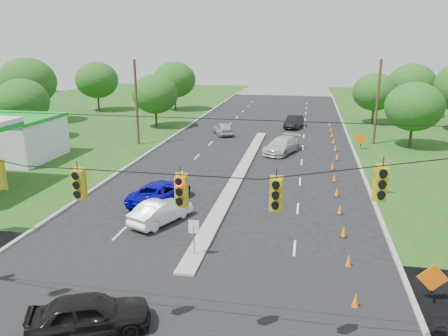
# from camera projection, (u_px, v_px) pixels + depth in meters

# --- Properties ---
(ground) EXTENTS (160.00, 160.00, 0.00)m
(ground) POSITION_uv_depth(u_px,v_px,m) (155.00, 330.00, 16.67)
(ground) COLOR black
(ground) RESTS_ON ground
(cross_street) EXTENTS (160.00, 14.00, 0.02)m
(cross_street) POSITION_uv_depth(u_px,v_px,m) (155.00, 330.00, 16.67)
(cross_street) COLOR black
(cross_street) RESTS_ON ground
(curb_left) EXTENTS (0.25, 110.00, 0.16)m
(curb_left) POSITION_uv_depth(u_px,v_px,m) (160.00, 146.00, 46.83)
(curb_left) COLOR gray
(curb_left) RESTS_ON ground
(curb_right) EXTENTS (0.25, 110.00, 0.16)m
(curb_right) POSITION_uv_depth(u_px,v_px,m) (355.00, 154.00, 43.15)
(curb_right) COLOR gray
(curb_right) RESTS_ON ground
(median) EXTENTS (1.00, 34.00, 0.18)m
(median) POSITION_uv_depth(u_px,v_px,m) (240.00, 175.00, 36.50)
(median) COLOR gray
(median) RESTS_ON ground
(median_sign) EXTENTS (0.55, 0.06, 2.05)m
(median_sign) POSITION_uv_depth(u_px,v_px,m) (194.00, 231.00, 21.93)
(median_sign) COLOR gray
(median_sign) RESTS_ON ground
(signal_span) EXTENTS (25.60, 0.32, 9.00)m
(signal_span) POSITION_uv_depth(u_px,v_px,m) (136.00, 219.00, 14.37)
(signal_span) COLOR #422D1C
(signal_span) RESTS_ON ground
(utility_pole_far_left) EXTENTS (0.28, 0.28, 9.00)m
(utility_pole_far_left) POSITION_uv_depth(u_px,v_px,m) (137.00, 103.00, 46.04)
(utility_pole_far_left) COLOR #422D1C
(utility_pole_far_left) RESTS_ON ground
(utility_pole_far_right) EXTENTS (0.28, 0.28, 9.00)m
(utility_pole_far_right) POSITION_uv_depth(u_px,v_px,m) (377.00, 103.00, 46.20)
(utility_pole_far_right) COLOR #422D1C
(utility_pole_far_right) RESTS_ON ground
(cone_0) EXTENTS (0.32, 0.32, 0.70)m
(cone_0) POSITION_uv_depth(u_px,v_px,m) (356.00, 300.00, 18.01)
(cone_0) COLOR orange
(cone_0) RESTS_ON ground
(cone_1) EXTENTS (0.32, 0.32, 0.70)m
(cone_1) POSITION_uv_depth(u_px,v_px,m) (349.00, 260.00, 21.32)
(cone_1) COLOR orange
(cone_1) RESTS_ON ground
(cone_2) EXTENTS (0.32, 0.32, 0.70)m
(cone_2) POSITION_uv_depth(u_px,v_px,m) (344.00, 231.00, 24.62)
(cone_2) COLOR orange
(cone_2) RESTS_ON ground
(cone_3) EXTENTS (0.32, 0.32, 0.70)m
(cone_3) POSITION_uv_depth(u_px,v_px,m) (340.00, 209.00, 27.92)
(cone_3) COLOR orange
(cone_3) RESTS_ON ground
(cone_4) EXTENTS (0.32, 0.32, 0.70)m
(cone_4) POSITION_uv_depth(u_px,v_px,m) (337.00, 192.00, 31.23)
(cone_4) COLOR orange
(cone_4) RESTS_ON ground
(cone_5) EXTENTS (0.32, 0.32, 0.70)m
(cone_5) POSITION_uv_depth(u_px,v_px,m) (334.00, 177.00, 34.53)
(cone_5) COLOR orange
(cone_5) RESTS_ON ground
(cone_6) EXTENTS (0.32, 0.32, 0.70)m
(cone_6) POSITION_uv_depth(u_px,v_px,m) (332.00, 166.00, 37.84)
(cone_6) COLOR orange
(cone_6) RESTS_ON ground
(cone_7) EXTENTS (0.32, 0.32, 0.70)m
(cone_7) POSITION_uv_depth(u_px,v_px,m) (337.00, 156.00, 41.03)
(cone_7) COLOR orange
(cone_7) RESTS_ON ground
(cone_8) EXTENTS (0.32, 0.32, 0.70)m
(cone_8) POSITION_uv_depth(u_px,v_px,m) (335.00, 148.00, 44.34)
(cone_8) COLOR orange
(cone_8) RESTS_ON ground
(cone_9) EXTENTS (0.32, 0.32, 0.70)m
(cone_9) POSITION_uv_depth(u_px,v_px,m) (334.00, 141.00, 47.64)
(cone_9) COLOR orange
(cone_9) RESTS_ON ground
(cone_10) EXTENTS (0.32, 0.32, 0.70)m
(cone_10) POSITION_uv_depth(u_px,v_px,m) (332.00, 134.00, 50.95)
(cone_10) COLOR orange
(cone_10) RESTS_ON ground
(cone_11) EXTENTS (0.32, 0.32, 0.70)m
(cone_11) POSITION_uv_depth(u_px,v_px,m) (331.00, 129.00, 54.25)
(cone_11) COLOR orange
(cone_11) RESTS_ON ground
(cone_12) EXTENTS (0.32, 0.32, 0.70)m
(cone_12) POSITION_uv_depth(u_px,v_px,m) (330.00, 124.00, 57.55)
(cone_12) COLOR orange
(cone_12) RESTS_ON ground
(work_sign_0) EXTENTS (1.27, 0.58, 1.37)m
(work_sign_0) POSITION_uv_depth(u_px,v_px,m) (433.00, 279.00, 18.18)
(work_sign_0) COLOR black
(work_sign_0) RESTS_ON ground
(work_sign_1) EXTENTS (1.27, 0.58, 1.37)m
(work_sign_1) POSITION_uv_depth(u_px,v_px,m) (382.00, 180.00, 31.40)
(work_sign_1) COLOR black
(work_sign_1) RESTS_ON ground
(work_sign_2) EXTENTS (1.27, 0.58, 1.37)m
(work_sign_2) POSITION_uv_depth(u_px,v_px,m) (361.00, 140.00, 44.62)
(work_sign_2) COLOR black
(work_sign_2) RESTS_ON ground
(tree_2) EXTENTS (5.88, 5.88, 6.86)m
(tree_2) POSITION_uv_depth(u_px,v_px,m) (22.00, 102.00, 48.54)
(tree_2) COLOR black
(tree_2) RESTS_ON ground
(tree_3) EXTENTS (7.56, 7.56, 8.82)m
(tree_3) POSITION_uv_depth(u_px,v_px,m) (28.00, 82.00, 58.73)
(tree_3) COLOR black
(tree_3) RESTS_ON ground
(tree_4) EXTENTS (6.72, 6.72, 7.84)m
(tree_4) POSITION_uv_depth(u_px,v_px,m) (97.00, 80.00, 69.51)
(tree_4) COLOR black
(tree_4) RESTS_ON ground
(tree_5) EXTENTS (5.88, 5.88, 6.86)m
(tree_5) POSITION_uv_depth(u_px,v_px,m) (155.00, 94.00, 55.80)
(tree_5) COLOR black
(tree_5) RESTS_ON ground
(tree_6) EXTENTS (6.72, 6.72, 7.84)m
(tree_6) POSITION_uv_depth(u_px,v_px,m) (175.00, 80.00, 70.15)
(tree_6) COLOR black
(tree_6) RESTS_ON ground
(tree_9) EXTENTS (5.88, 5.88, 6.86)m
(tree_9) POSITION_uv_depth(u_px,v_px,m) (414.00, 107.00, 44.67)
(tree_9) COLOR black
(tree_9) RESTS_ON ground
(tree_11) EXTENTS (6.72, 6.72, 7.84)m
(tree_11) POSITION_uv_depth(u_px,v_px,m) (412.00, 83.00, 63.59)
(tree_11) COLOR black
(tree_11) RESTS_ON ground
(tree_12) EXTENTS (5.88, 5.88, 6.86)m
(tree_12) POSITION_uv_depth(u_px,v_px,m) (375.00, 92.00, 58.25)
(tree_12) COLOR black
(tree_12) RESTS_ON ground
(black_sedan) EXTENTS (4.89, 3.52, 1.55)m
(black_sedan) POSITION_uv_depth(u_px,v_px,m) (89.00, 314.00, 16.38)
(black_sedan) COLOR black
(black_sedan) RESTS_ON ground
(white_sedan) EXTENTS (3.15, 4.63, 1.44)m
(white_sedan) POSITION_uv_depth(u_px,v_px,m) (161.00, 211.00, 26.56)
(white_sedan) COLOR white
(white_sedan) RESTS_ON ground
(blue_pickup) EXTENTS (3.63, 5.83, 1.50)m
(blue_pickup) POSITION_uv_depth(u_px,v_px,m) (160.00, 192.00, 29.88)
(blue_pickup) COLOR #0600AF
(blue_pickup) RESTS_ON ground
(silver_car_far) EXTENTS (3.99, 5.90, 1.59)m
(silver_car_far) POSITION_uv_depth(u_px,v_px,m) (282.00, 145.00, 43.45)
(silver_car_far) COLOR silver
(silver_car_far) RESTS_ON ground
(silver_car_oncoming) EXTENTS (3.39, 4.67, 1.48)m
(silver_car_oncoming) POSITION_uv_depth(u_px,v_px,m) (223.00, 129.00, 52.26)
(silver_car_oncoming) COLOR #A2A3C2
(silver_car_oncoming) RESTS_ON ground
(dark_car_receding) EXTENTS (2.51, 5.09, 1.61)m
(dark_car_receding) POSITION_uv_depth(u_px,v_px,m) (294.00, 122.00, 56.58)
(dark_car_receding) COLOR black
(dark_car_receding) RESTS_ON ground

